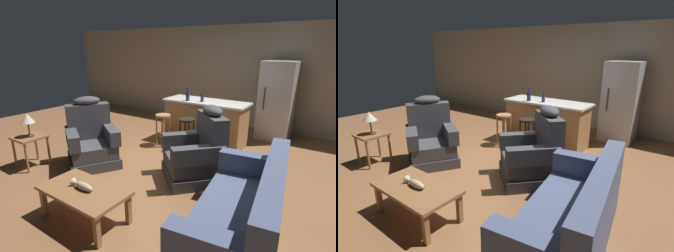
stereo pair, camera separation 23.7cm
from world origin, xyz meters
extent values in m
plane|color=brown|center=(0.00, 0.00, 0.00)|extent=(12.00, 12.00, 0.00)
cube|color=#A89E89|center=(0.00, 3.12, 1.30)|extent=(12.00, 0.05, 2.60)
cube|color=olive|center=(0.03, -1.92, 0.40)|extent=(1.10, 0.60, 0.04)
cube|color=olive|center=(-0.46, -2.16, 0.19)|extent=(0.06, 0.06, 0.38)
cube|color=olive|center=(0.52, -2.16, 0.19)|extent=(0.06, 0.06, 0.38)
cube|color=olive|center=(-0.46, -1.68, 0.19)|extent=(0.06, 0.06, 0.38)
cube|color=olive|center=(0.52, -1.68, 0.19)|extent=(0.06, 0.06, 0.38)
cube|color=#4C3823|center=(0.05, -1.93, 0.43)|extent=(0.22, 0.07, 0.01)
ellipsoid|color=tan|center=(0.05, -1.93, 0.46)|extent=(0.28, 0.09, 0.09)
cone|color=tan|center=(-0.12, -1.93, 0.46)|extent=(0.06, 0.10, 0.10)
cube|color=#4C5675|center=(1.68, -1.25, 0.10)|extent=(1.11, 2.00, 0.20)
cube|color=#4C5675|center=(1.68, -1.25, 0.31)|extent=(1.11, 2.00, 0.22)
cube|color=#4C5675|center=(2.00, -1.20, 0.68)|extent=(0.48, 1.91, 0.52)
cube|color=#4C5675|center=(1.81, -2.09, 0.56)|extent=(0.86, 0.32, 0.28)
cube|color=#4C5675|center=(1.56, -0.41, 0.56)|extent=(0.86, 0.32, 0.28)
cube|color=#3D3D42|center=(-1.14, -0.79, 0.09)|extent=(1.16, 1.16, 0.18)
cube|color=#3D3D42|center=(-1.14, -0.79, 0.30)|extent=(1.08, 1.06, 0.24)
cube|color=#3D3D42|center=(-1.40, -0.64, 0.74)|extent=(0.60, 0.77, 0.64)
ellipsoid|color=#3D3D42|center=(-1.40, -0.64, 1.12)|extent=(0.47, 0.53, 0.16)
cube|color=#3D3D42|center=(-0.95, -0.52, 0.55)|extent=(0.77, 0.57, 0.26)
cube|color=#3D3D42|center=(-1.30, -1.09, 0.55)|extent=(0.77, 0.57, 0.26)
cube|color=#3D3D42|center=(0.60, -0.27, 0.09)|extent=(1.19, 1.19, 0.18)
cube|color=#3D3D42|center=(0.60, -0.27, 0.30)|extent=(1.10, 1.10, 0.24)
cube|color=#3D3D42|center=(0.80, -0.05, 0.74)|extent=(0.71, 0.69, 0.64)
ellipsoid|color=#3D3D42|center=(0.80, -0.05, 1.12)|extent=(0.52, 0.51, 0.16)
cube|color=#3D3D42|center=(0.82, -0.51, 0.55)|extent=(0.68, 0.70, 0.26)
cube|color=#3D3D42|center=(0.34, -0.06, 0.55)|extent=(0.68, 0.70, 0.26)
cube|color=olive|center=(-2.00, -1.45, 0.54)|extent=(0.48, 0.48, 0.04)
cylinder|color=olive|center=(-2.20, -1.65, 0.26)|extent=(0.04, 0.04, 0.52)
cylinder|color=olive|center=(-1.80, -1.65, 0.26)|extent=(0.04, 0.04, 0.52)
cylinder|color=olive|center=(-2.20, -1.25, 0.26)|extent=(0.04, 0.04, 0.52)
cylinder|color=olive|center=(-1.80, -1.25, 0.26)|extent=(0.04, 0.04, 0.52)
cylinder|color=#4C3823|center=(-1.96, -1.46, 0.58)|extent=(0.14, 0.14, 0.03)
cylinder|color=#4C3823|center=(-1.96, -1.46, 0.70)|extent=(0.02, 0.02, 0.22)
cone|color=#BCB29E|center=(-1.96, -1.46, 0.89)|extent=(0.24, 0.24, 0.16)
cube|color=#9E7042|center=(0.00, 1.35, 0.45)|extent=(1.71, 0.63, 0.91)
cube|color=silver|center=(0.00, 1.35, 0.93)|extent=(1.80, 0.70, 0.04)
cylinder|color=#A87A47|center=(-0.68, 0.72, 0.66)|extent=(0.32, 0.32, 0.04)
torus|color=#A87A47|center=(-0.68, 0.72, 0.22)|extent=(0.23, 0.23, 0.02)
cylinder|color=#A87A47|center=(-0.78, 0.62, 0.32)|extent=(0.04, 0.04, 0.64)
cylinder|color=#A87A47|center=(-0.58, 0.62, 0.32)|extent=(0.04, 0.04, 0.64)
cylinder|color=#A87A47|center=(-0.78, 0.82, 0.32)|extent=(0.04, 0.04, 0.64)
cylinder|color=#A87A47|center=(-0.58, 0.82, 0.32)|extent=(0.04, 0.04, 0.64)
cylinder|color=black|center=(-0.09, 0.72, 0.66)|extent=(0.32, 0.32, 0.04)
torus|color=black|center=(-0.09, 0.72, 0.22)|extent=(0.23, 0.23, 0.02)
cylinder|color=black|center=(-0.19, 0.62, 0.32)|extent=(0.04, 0.04, 0.64)
cylinder|color=black|center=(0.01, 0.62, 0.32)|extent=(0.04, 0.04, 0.64)
cylinder|color=black|center=(-0.19, 0.82, 0.32)|extent=(0.04, 0.04, 0.64)
cylinder|color=black|center=(0.01, 0.82, 0.32)|extent=(0.04, 0.04, 0.64)
cylinder|color=olive|center=(0.50, 0.72, 0.66)|extent=(0.32, 0.32, 0.04)
torus|color=olive|center=(0.50, 0.72, 0.22)|extent=(0.23, 0.23, 0.02)
cylinder|color=olive|center=(0.40, 0.62, 0.32)|extent=(0.04, 0.04, 0.64)
cylinder|color=olive|center=(0.60, 0.62, 0.32)|extent=(0.04, 0.04, 0.64)
cylinder|color=olive|center=(0.40, 0.82, 0.32)|extent=(0.04, 0.04, 0.64)
cylinder|color=olive|center=(0.60, 0.82, 0.32)|extent=(0.04, 0.04, 0.64)
cube|color=#B7B7BC|center=(1.17, 2.55, 0.88)|extent=(0.70, 0.66, 1.76)
cylinder|color=#333338|center=(0.98, 2.20, 0.97)|extent=(0.02, 0.02, 0.50)
cylinder|color=#23284C|center=(-0.03, 1.21, 1.02)|extent=(0.07, 0.07, 0.15)
cylinder|color=#23284C|center=(-0.03, 1.21, 1.13)|extent=(0.03, 0.03, 0.06)
cylinder|color=#23284C|center=(-0.33, 1.13, 1.04)|extent=(0.08, 0.08, 0.19)
cylinder|color=#23284C|center=(-0.33, 1.13, 1.18)|extent=(0.03, 0.03, 0.08)
camera|label=1|loc=(2.43, -3.64, 2.05)|focal=28.00mm
camera|label=2|loc=(2.62, -3.50, 2.05)|focal=28.00mm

